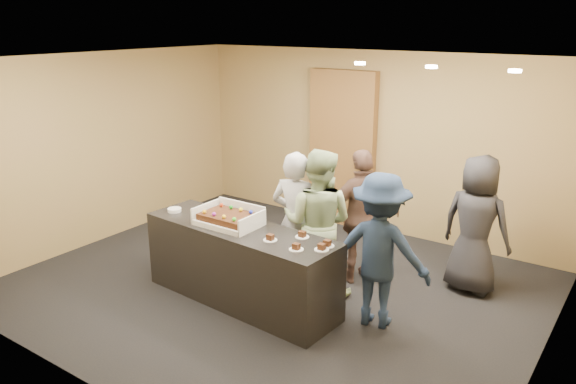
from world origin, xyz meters
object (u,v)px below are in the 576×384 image
(person_server_grey, at_px, (296,222))
(person_brown_extra, at_px, (362,217))
(serving_counter, at_px, (241,265))
(storage_cabinet, at_px, (342,149))
(sheet_cake, at_px, (228,217))
(cake_box, at_px, (230,220))
(plate_stack, at_px, (175,210))
(person_dark_suit, at_px, (476,225))
(person_sage_man, at_px, (318,223))
(person_navy_man, at_px, (380,251))

(person_server_grey, height_order, person_brown_extra, person_server_grey)
(serving_counter, height_order, storage_cabinet, storage_cabinet)
(sheet_cake, distance_m, person_server_grey, 0.81)
(cake_box, relative_size, person_server_grey, 0.42)
(cake_box, bearing_deg, plate_stack, -176.38)
(person_dark_suit, bearing_deg, person_sage_man, 42.65)
(plate_stack, bearing_deg, person_dark_suit, 30.43)
(person_sage_man, bearing_deg, person_navy_man, 151.84)
(storage_cabinet, distance_m, sheet_cake, 2.93)
(storage_cabinet, relative_size, person_brown_extra, 1.45)
(serving_counter, height_order, sheet_cake, sheet_cake)
(cake_box, height_order, person_dark_suit, person_dark_suit)
(cake_box, height_order, person_sage_man, person_sage_man)
(person_server_grey, xyz_separation_m, person_dark_suit, (1.76, 1.15, -0.01))
(sheet_cake, relative_size, person_server_grey, 0.36)
(serving_counter, relative_size, person_dark_suit, 1.44)
(person_sage_man, height_order, person_dark_suit, person_sage_man)
(cake_box, xyz_separation_m, person_sage_man, (0.77, 0.65, -0.07))
(person_brown_extra, bearing_deg, person_sage_man, 15.86)
(serving_counter, bearing_deg, cake_box, 174.78)
(person_sage_man, height_order, person_navy_man, person_sage_man)
(plate_stack, relative_size, person_server_grey, 0.10)
(person_sage_man, relative_size, person_dark_suit, 1.05)
(person_navy_man, bearing_deg, cake_box, 3.71)
(person_brown_extra, bearing_deg, person_dark_suit, 152.58)
(person_sage_man, relative_size, person_navy_man, 1.05)
(person_server_grey, xyz_separation_m, person_sage_man, (0.28, 0.04, 0.03))
(serving_counter, distance_m, person_navy_man, 1.61)
(storage_cabinet, distance_m, person_server_grey, 2.41)
(person_navy_man, bearing_deg, person_dark_suit, -124.40)
(serving_counter, relative_size, person_sage_man, 1.37)
(plate_stack, bearing_deg, person_brown_extra, 34.87)
(sheet_cake, height_order, person_navy_man, person_navy_man)
(cake_box, xyz_separation_m, person_dark_suit, (2.25, 1.76, -0.11))
(storage_cabinet, relative_size, sheet_cake, 3.99)
(serving_counter, bearing_deg, person_brown_extra, 59.61)
(storage_cabinet, height_order, person_server_grey, storage_cabinet)
(serving_counter, bearing_deg, person_dark_suit, 44.43)
(person_sage_man, xyz_separation_m, person_dark_suit, (1.48, 1.11, -0.04))
(serving_counter, xyz_separation_m, person_sage_man, (0.60, 0.68, 0.42))
(sheet_cake, xyz_separation_m, person_server_grey, (0.49, 0.63, -0.15))
(person_navy_man, bearing_deg, storage_cabinet, -63.68)
(person_dark_suit, bearing_deg, cake_box, 43.90)
(cake_box, xyz_separation_m, sheet_cake, (-0.00, -0.03, 0.05))
(storage_cabinet, bearing_deg, person_brown_extra, -53.40)
(plate_stack, xyz_separation_m, person_sage_man, (1.60, 0.70, -0.05))
(serving_counter, height_order, person_navy_man, person_navy_man)
(cake_box, bearing_deg, sheet_cake, -90.95)
(sheet_cake, height_order, person_sage_man, person_sage_man)
(storage_cabinet, xyz_separation_m, person_navy_man, (1.85, -2.46, -0.37))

